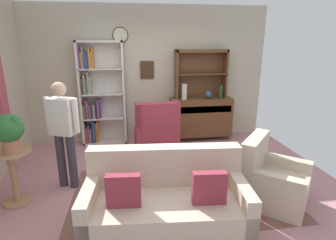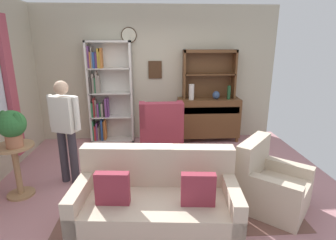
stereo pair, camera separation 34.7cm
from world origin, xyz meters
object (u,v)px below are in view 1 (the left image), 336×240
object	(u,v)px
sideboard_hutch	(201,67)
plant_stand	(13,171)
couch_floral	(166,204)
armchair_floral	(272,182)
potted_plant_large	(9,130)
person_reading	(63,128)
coffee_table	(162,163)
sideboard	(201,116)
vase_round	(208,94)
vase_tall	(184,92)
book_stack	(168,158)
bookshelf	(98,96)
bottle_wine	(221,92)
wingback_chair	(156,135)

from	to	relation	value
sideboard_hutch	plant_stand	size ratio (longest dim) A/B	1.47
couch_floral	armchair_floral	size ratio (longest dim) A/B	1.73
armchair_floral	potted_plant_large	xyz separation A→B (m)	(-3.31, 0.43, 0.75)
potted_plant_large	person_reading	size ratio (longest dim) A/B	0.32
armchair_floral	coffee_table	xyz separation A→B (m)	(-1.38, 0.67, 0.06)
sideboard	vase_round	bearing A→B (deg)	-27.17
coffee_table	vase_tall	bearing A→B (deg)	68.57
vase_round	book_stack	distance (m)	2.22
bookshelf	coffee_table	bearing A→B (deg)	-61.52
couch_floral	potted_plant_large	world-z (taller)	potted_plant_large
armchair_floral	bottle_wine	bearing A→B (deg)	87.66
bottle_wine	potted_plant_large	distance (m)	3.96
sideboard	plant_stand	size ratio (longest dim) A/B	1.74
potted_plant_large	book_stack	xyz separation A→B (m)	(2.01, 0.21, -0.60)
sideboard_hutch	vase_tall	distance (m)	0.65
plant_stand	book_stack	distance (m)	2.08
bookshelf	sideboard	size ratio (longest dim) A/B	1.62
armchair_floral	coffee_table	size ratio (longest dim) A/B	1.35
vase_tall	coffee_table	distance (m)	2.05
vase_round	coffee_table	bearing A→B (deg)	-124.16
book_stack	potted_plant_large	bearing A→B (deg)	-174.12
armchair_floral	wingback_chair	world-z (taller)	wingback_chair
sideboard	vase_tall	world-z (taller)	vase_tall
person_reading	potted_plant_large	bearing A→B (deg)	-143.67
vase_tall	bottle_wine	bearing A→B (deg)	-0.66
vase_round	couch_floral	distance (m)	3.16
armchair_floral	vase_round	bearing A→B (deg)	93.71
couch_floral	coffee_table	distance (m)	0.99
plant_stand	couch_floral	bearing A→B (deg)	-23.04
vase_tall	plant_stand	size ratio (longest dim) A/B	0.43
sideboard_hutch	coffee_table	xyz separation A→B (m)	(-1.09, -1.98, -1.21)
bookshelf	armchair_floral	size ratio (longest dim) A/B	1.94
sideboard	potted_plant_large	xyz separation A→B (m)	(-3.02, -2.10, 0.53)
vase_tall	vase_round	bearing A→B (deg)	1.49
sideboard	sideboard_hutch	bearing A→B (deg)	90.00
person_reading	coffee_table	distance (m)	1.50
sideboard_hutch	couch_floral	bearing A→B (deg)	-111.67
sideboard_hutch	book_stack	bearing A→B (deg)	-116.60
plant_stand	coffee_table	xyz separation A→B (m)	(1.98, 0.18, -0.11)
couch_floral	plant_stand	xyz separation A→B (m)	(-1.90, 0.81, 0.15)
bottle_wine	coffee_table	world-z (taller)	bottle_wine
bookshelf	sideboard	distance (m)	2.21
person_reading	coffee_table	bearing A→B (deg)	-6.73
couch_floral	book_stack	world-z (taller)	couch_floral
person_reading	bookshelf	bearing A→B (deg)	79.63
person_reading	vase_round	bearing A→B (deg)	32.13
vase_round	armchair_floral	xyz separation A→B (m)	(0.16, -2.47, -0.72)
vase_round	book_stack	size ratio (longest dim) A/B	0.80
vase_tall	bottle_wine	world-z (taller)	vase_tall
vase_tall	sideboard	bearing A→B (deg)	11.63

